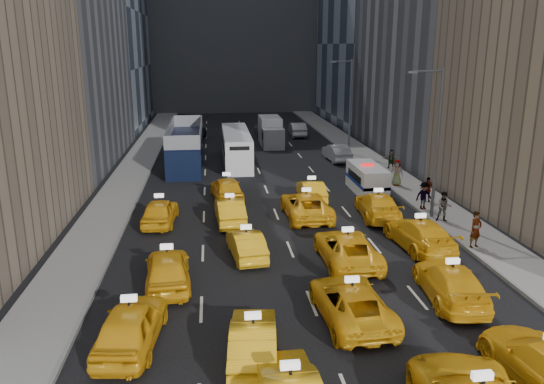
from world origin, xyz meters
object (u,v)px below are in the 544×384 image
at_px(double_decker, 186,145).
at_px(box_truck, 271,132).
at_px(pedestrian_0, 476,230).
at_px(city_bus, 236,147).
at_px(nypd_van, 367,179).

distance_m(double_decker, box_truck, 12.24).
bearing_deg(pedestrian_0, city_bus, 97.40).
distance_m(nypd_van, pedestrian_0, 11.77).
height_order(double_decker, pedestrian_0, double_decker).
relative_size(box_truck, pedestrian_0, 3.39).
distance_m(box_truck, pedestrian_0, 31.81).
bearing_deg(double_decker, nypd_van, -36.29).
relative_size(nypd_van, city_bus, 0.45).
xyz_separation_m(city_bus, pedestrian_0, (11.14, -22.62, -0.30)).
bearing_deg(double_decker, city_bus, 7.58).
relative_size(city_bus, pedestrian_0, 5.85).
bearing_deg(city_bus, double_decker, 178.60).
bearing_deg(box_truck, double_decker, -130.65).
height_order(nypd_van, box_truck, box_truck).
relative_size(nypd_van, pedestrian_0, 2.66).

